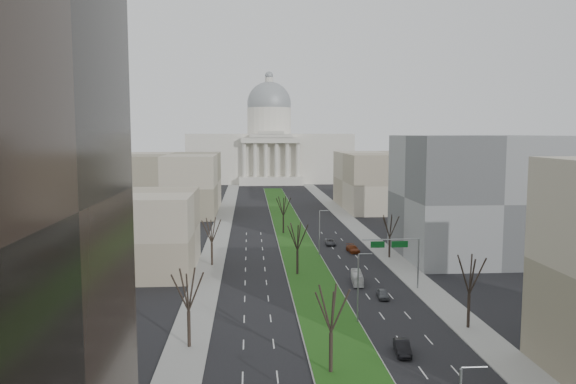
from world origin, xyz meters
name	(u,v)px	position (x,y,z in m)	size (l,w,h in m)	color
ground	(292,234)	(0.00, 120.00, 0.00)	(600.00, 600.00, 0.00)	black
median	(292,234)	(0.00, 118.99, 0.10)	(8.00, 222.03, 0.20)	#999993
sidewalk_left	(213,257)	(-17.50, 95.00, 0.07)	(5.00, 330.00, 0.15)	gray
sidewalk_right	(387,254)	(17.50, 95.00, 0.07)	(5.00, 330.00, 0.15)	gray
capitol	(269,149)	(0.00, 269.59, 16.31)	(80.00, 46.00, 55.00)	beige
building_beige_left	(121,232)	(-33.00, 85.00, 7.00)	(26.00, 22.00, 14.00)	#9F927B
building_grey_right	(474,197)	(34.00, 92.00, 12.00)	(28.00, 26.00, 24.00)	#595B5E
building_far_left	(169,183)	(-35.00, 160.00, 9.00)	(30.00, 40.00, 18.00)	gray
building_far_right	(388,180)	(35.00, 165.00, 9.00)	(30.00, 40.00, 18.00)	#9F927B
tree_left_mid	(188,288)	(-17.20, 48.00, 7.00)	(5.40, 5.40, 9.72)	black
tree_left_far	(212,229)	(-17.20, 88.00, 6.84)	(5.28, 5.28, 9.50)	black
tree_right_mid	(470,273)	(17.20, 52.00, 7.16)	(5.52, 5.52, 9.94)	black
tree_right_far	(390,225)	(17.20, 92.00, 6.53)	(5.04, 5.04, 9.07)	black
tree_median_a	(331,307)	(-2.00, 40.00, 7.00)	(5.40, 5.40, 9.72)	black
tree_median_b	(297,235)	(-2.00, 80.00, 7.00)	(5.40, 5.40, 9.72)	black
tree_median_c	(283,205)	(-2.00, 120.00, 7.00)	(5.40, 5.40, 9.72)	black
streetlamp_median_b	(358,287)	(3.76, 55.00, 4.81)	(1.90, 0.20, 9.16)	gray
streetlamp_median_c	(320,232)	(3.76, 95.00, 4.81)	(1.90, 0.20, 9.16)	gray
mast_arm_signs	(401,251)	(13.49, 70.03, 6.11)	(9.12, 0.24, 8.09)	gray
car_grey_near	(383,294)	(9.53, 65.43, 0.66)	(1.56, 3.88, 1.32)	#54575C
car_black	(402,347)	(6.70, 44.53, 0.74)	(1.57, 4.50, 1.48)	black
car_red	(353,249)	(11.02, 97.81, 0.71)	(1.99, 4.90, 1.42)	#68270D
car_grey_far	(330,242)	(7.45, 105.58, 0.63)	(2.09, 4.54, 1.26)	#46474D
box_van	(357,278)	(7.28, 73.87, 0.94)	(1.58, 6.76, 1.88)	white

